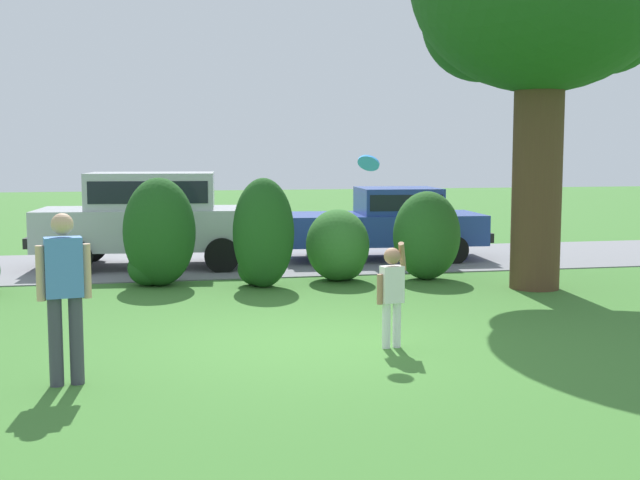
{
  "coord_description": "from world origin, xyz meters",
  "views": [
    {
      "loc": [
        -1.9,
        -9.8,
        2.35
      ],
      "look_at": [
        0.46,
        1.52,
        1.1
      ],
      "focal_mm": 46.28,
      "sensor_mm": 36.0,
      "label": 1
    }
  ],
  "objects": [
    {
      "name": "adult_onlooker",
      "position": [
        -2.74,
        -1.33,
        0.98
      ],
      "size": [
        0.52,
        0.28,
        1.74
      ],
      "color": "#3F3F4C",
      "rests_on": "ground"
    },
    {
      "name": "child_thrower",
      "position": [
        0.92,
        -0.48,
        0.72
      ],
      "size": [
        0.43,
        0.31,
        1.29
      ],
      "color": "white",
      "rests_on": "ground"
    },
    {
      "name": "shrub_far_end",
      "position": [
        3.08,
        4.5,
        0.81
      ],
      "size": [
        1.25,
        1.08,
        1.62
      ],
      "color": "#286023",
      "rests_on": "ground"
    },
    {
      "name": "shrub_centre_left",
      "position": [
        -1.75,
        4.76,
        0.88
      ],
      "size": [
        1.25,
        1.14,
        1.9
      ],
      "color": "#1E511C",
      "rests_on": "ground"
    },
    {
      "name": "shrub_centre_right",
      "position": [
        1.47,
        4.69,
        0.6
      ],
      "size": [
        1.15,
        1.29,
        1.3
      ],
      "color": "#33702B",
      "rests_on": "ground"
    },
    {
      "name": "shrub_centre",
      "position": [
        0.01,
        4.24,
        0.87
      ],
      "size": [
        1.06,
        1.01,
        1.9
      ],
      "color": "#1E511C",
      "rests_on": "ground"
    },
    {
      "name": "parked_sedan",
      "position": [
        3.18,
        7.36,
        0.85
      ],
      "size": [
        4.52,
        2.33,
        1.56
      ],
      "color": "#28429E",
      "rests_on": "ground"
    },
    {
      "name": "frisbee",
      "position": [
        0.81,
        0.23,
        2.2
      ],
      "size": [
        0.33,
        0.25,
        0.29
      ],
      "color": "#337FDB"
    },
    {
      "name": "parked_suv",
      "position": [
        -1.83,
        7.13,
        1.08
      ],
      "size": [
        4.84,
        2.41,
        1.92
      ],
      "color": "silver",
      "rests_on": "ground"
    },
    {
      "name": "driveway_strip",
      "position": [
        0.0,
        7.36,
        0.01
      ],
      "size": [
        28.0,
        4.4,
        0.02
      ],
      "primitive_type": "cube",
      "color": "slate",
      "rests_on": "ground"
    },
    {
      "name": "ground_plane",
      "position": [
        0.0,
        0.0,
        0.0
      ],
      "size": [
        80.0,
        80.0,
        0.0
      ],
      "primitive_type": "plane",
      "color": "#3D752D"
    }
  ]
}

